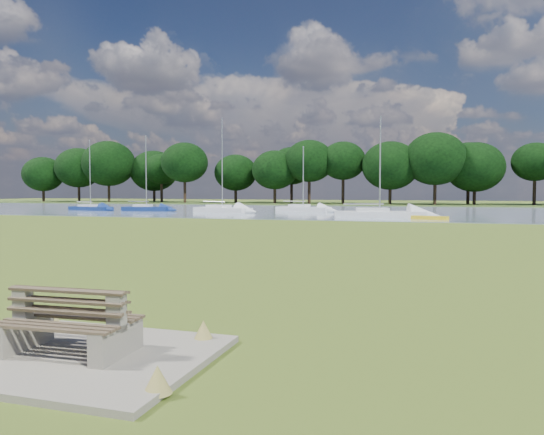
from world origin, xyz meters
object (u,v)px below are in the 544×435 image
(sailboat_0, at_px, (222,208))
(sailboat_3, at_px, (379,212))
(sailboat_2, at_px, (303,207))
(sailboat_6, at_px, (146,207))
(kayak, at_px, (430,218))
(sailboat_4, at_px, (90,207))
(bench_pair, at_px, (69,325))

(sailboat_0, relative_size, sailboat_3, 1.14)
(sailboat_0, height_order, sailboat_2, sailboat_0)
(sailboat_2, height_order, sailboat_3, sailboat_3)
(sailboat_0, height_order, sailboat_3, sailboat_0)
(sailboat_0, height_order, sailboat_6, sailboat_0)
(kayak, relative_size, sailboat_2, 0.41)
(kayak, bearing_deg, sailboat_2, 160.84)
(sailboat_2, relative_size, sailboat_4, 0.88)
(sailboat_2, xyz_separation_m, sailboat_6, (-17.65, -4.60, 0.02))
(sailboat_6, bearing_deg, bench_pair, -66.40)
(sailboat_3, bearing_deg, sailboat_2, 117.99)
(sailboat_3, bearing_deg, sailboat_0, 147.64)
(sailboat_4, distance_m, sailboat_6, 7.52)
(sailboat_2, height_order, sailboat_4, sailboat_4)
(bench_pair, bearing_deg, sailboat_0, 107.65)
(bench_pair, distance_m, sailboat_2, 53.38)
(sailboat_0, bearing_deg, bench_pair, -51.56)
(kayak, xyz_separation_m, sailboat_4, (-39.36, 8.27, 0.28))
(bench_pair, xyz_separation_m, kayak, (4.63, 39.49, -0.32))
(sailboat_3, height_order, sailboat_6, sailboat_3)
(sailboat_0, bearing_deg, kayak, -1.85)
(sailboat_2, distance_m, sailboat_3, 14.49)
(kayak, distance_m, sailboat_6, 32.93)
(bench_pair, height_order, sailboat_0, sailboat_0)
(sailboat_0, xyz_separation_m, sailboat_4, (-17.21, 0.17, -0.07))
(sailboat_0, distance_m, sailboat_6, 9.70)
(sailboat_0, bearing_deg, sailboat_4, -162.35)
(kayak, xyz_separation_m, sailboat_3, (-4.45, 2.30, 0.34))
(bench_pair, bearing_deg, sailboat_3, 87.19)
(bench_pair, height_order, sailboat_3, sailboat_3)
(kayak, height_order, sailboat_3, sailboat_3)
(bench_pair, height_order, sailboat_6, sailboat_6)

